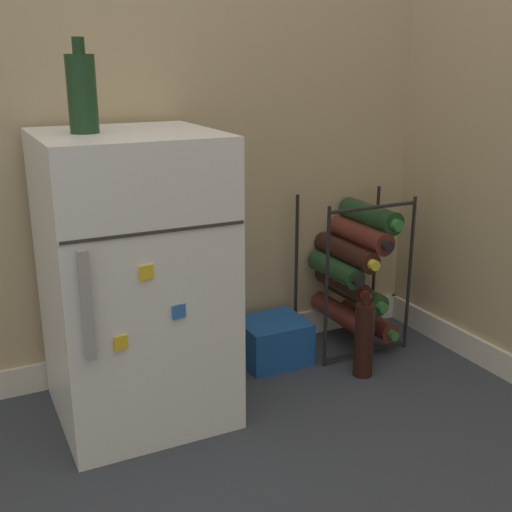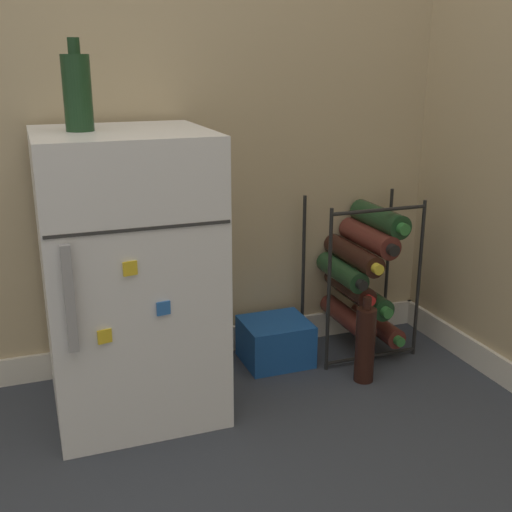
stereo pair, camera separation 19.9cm
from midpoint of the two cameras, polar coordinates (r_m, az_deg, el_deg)
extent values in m
plane|color=#333842|center=(1.74, 1.87, -17.72)|extent=(14.00, 14.00, 0.00)
cube|color=silver|center=(2.23, -4.20, -8.05)|extent=(6.85, 0.01, 0.09)
cube|color=white|center=(1.83, -8.15, -1.75)|extent=(0.46, 0.46, 0.81)
cube|color=#2D2D2D|center=(1.56, -6.63, 2.33)|extent=(0.45, 0.00, 0.01)
cube|color=#9E9EA3|center=(1.56, -12.78, -3.83)|extent=(0.02, 0.02, 0.27)
cube|color=yellow|center=(1.63, -9.91, -7.13)|extent=(0.04, 0.01, 0.04)
cube|color=yellow|center=(1.58, -7.62, -1.16)|extent=(0.04, 0.01, 0.04)
cube|color=blue|center=(1.63, -4.79, -4.72)|extent=(0.04, 0.01, 0.04)
cylinder|color=black|center=(2.09, 9.22, -3.21)|extent=(0.01, 0.01, 0.55)
cylinder|color=black|center=(2.26, 16.74, -2.08)|extent=(0.01, 0.01, 0.55)
cylinder|color=black|center=(2.25, 6.75, -1.56)|extent=(0.01, 0.01, 0.55)
cylinder|color=black|center=(2.42, 13.94, -0.63)|extent=(0.01, 0.01, 0.55)
cylinder|color=black|center=(2.27, 12.70, -8.72)|extent=(0.34, 0.01, 0.01)
cylinder|color=black|center=(2.10, 13.61, 3.95)|extent=(0.34, 0.01, 0.01)
cylinder|color=#56231E|center=(2.36, 13.08, -6.02)|extent=(0.07, 0.27, 0.07)
cylinder|color=#2D7033|center=(2.25, 15.14, -7.38)|extent=(0.03, 0.02, 0.03)
cylinder|color=#56231E|center=(2.28, 10.59, -5.43)|extent=(0.07, 0.29, 0.07)
cylinder|color=gold|center=(2.16, 12.69, -6.89)|extent=(0.03, 0.02, 0.03)
cylinder|color=#19381E|center=(2.28, 11.91, -3.54)|extent=(0.07, 0.30, 0.07)
cylinder|color=#2D7033|center=(2.16, 14.17, -4.95)|extent=(0.04, 0.02, 0.04)
cylinder|color=black|center=(2.24, 10.84, -2.73)|extent=(0.07, 0.25, 0.07)
cylinder|color=red|center=(2.13, 12.73, -3.91)|extent=(0.03, 0.02, 0.03)
cylinder|color=#19381E|center=(2.21, 10.20, -1.45)|extent=(0.07, 0.25, 0.07)
cylinder|color=black|center=(2.10, 12.08, -2.58)|extent=(0.03, 0.02, 0.03)
cylinder|color=black|center=(2.21, 11.18, 0.06)|extent=(0.07, 0.30, 0.07)
cylinder|color=gold|center=(2.08, 13.47, -1.18)|extent=(0.03, 0.02, 0.03)
cylinder|color=#56231E|center=(2.22, 12.52, 1.55)|extent=(0.08, 0.29, 0.08)
cylinder|color=black|center=(2.10, 14.76, 0.47)|extent=(0.04, 0.02, 0.04)
cylinder|color=#19381E|center=(2.23, 13.45, 3.22)|extent=(0.08, 0.27, 0.08)
cylinder|color=#2D7033|center=(2.11, 15.63, 2.28)|extent=(0.04, 0.02, 0.04)
cube|color=#194C9E|center=(2.20, 4.35, -7.63)|extent=(0.22, 0.20, 0.15)
cylinder|color=#19381E|center=(1.73, -12.37, 13.94)|extent=(0.07, 0.07, 0.19)
cylinder|color=#19381E|center=(1.73, -12.62, 17.79)|extent=(0.03, 0.03, 0.04)
cylinder|color=black|center=(2.10, 12.39, -7.81)|extent=(0.06, 0.06, 0.25)
cylinder|color=black|center=(2.04, 12.65, -4.17)|extent=(0.03, 0.03, 0.04)
camera|label=1|loc=(0.10, -87.14, 0.89)|focal=45.00mm
camera|label=2|loc=(0.10, 92.86, -0.89)|focal=45.00mm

